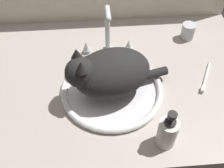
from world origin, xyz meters
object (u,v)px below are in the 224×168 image
faucet (108,36)px  cat (107,73)px  soap_pump_bottle (167,132)px  metal_jar (188,31)px  toothbrush (206,78)px  sink_basin (112,89)px

faucet → cat: size_ratio=0.59×
cat → soap_pump_bottle: size_ratio=2.45×
soap_pump_bottle → metal_jar: bearing=67.7°
soap_pump_bottle → toothbrush: (21.15, 25.24, -5.05)cm
sink_basin → toothbrush: (35.92, 3.31, -0.39)cm
metal_jar → sink_basin: bearing=-141.4°
faucet → soap_pump_bottle: 45.89cm
faucet → metal_jar: (35.29, 6.79, -4.89)cm
metal_jar → toothbrush: (0.63, -24.91, -2.87)cm
metal_jar → soap_pump_bottle: bearing=-112.3°
cat → soap_pump_bottle: cat is taller
sink_basin → faucet: size_ratio=1.70×
faucet → metal_jar: faucet is taller
faucet → metal_jar: size_ratio=3.13×
sink_basin → metal_jar: (35.29, 28.21, 2.48)cm
sink_basin → toothbrush: bearing=5.3°
sink_basin → faucet: faucet is taller
sink_basin → faucet: bearing=90.0°
soap_pump_bottle → toothbrush: 33.32cm
cat → soap_pump_bottle: (16.51, -21.50, -4.55)cm
sink_basin → toothbrush: 36.08cm
cat → metal_jar: size_ratio=5.31×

